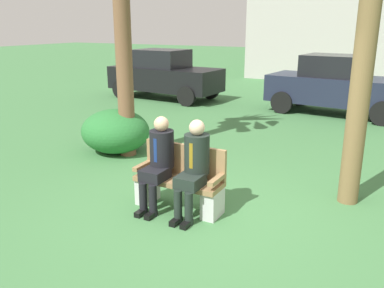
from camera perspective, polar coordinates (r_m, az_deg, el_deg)
name	(u,v)px	position (r m, az deg, el deg)	size (l,w,h in m)	color
ground_plane	(204,214)	(5.68, 1.70, -9.82)	(80.00, 80.00, 0.00)	#417743
park_bench	(180,182)	(5.73, -1.66, -5.31)	(1.25, 0.44, 0.90)	#99754C
seated_man_left	(159,158)	(5.65, -4.69, -2.00)	(0.34, 0.72, 1.30)	black
seated_man_right	(194,164)	(5.39, 0.26, -2.81)	(0.34, 0.72, 1.32)	#1E2823
shrub_near_bench	(115,131)	(8.34, -10.68, 1.78)	(1.41, 1.29, 0.88)	#297033
parked_car_near	(164,74)	(14.27, -3.92, 9.70)	(3.99, 1.91, 1.68)	black
parked_car_far	(337,85)	(12.42, 19.73, 7.77)	(4.05, 2.05, 1.68)	#1E2338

